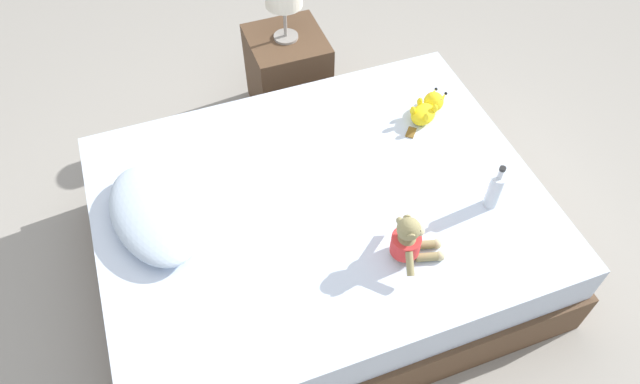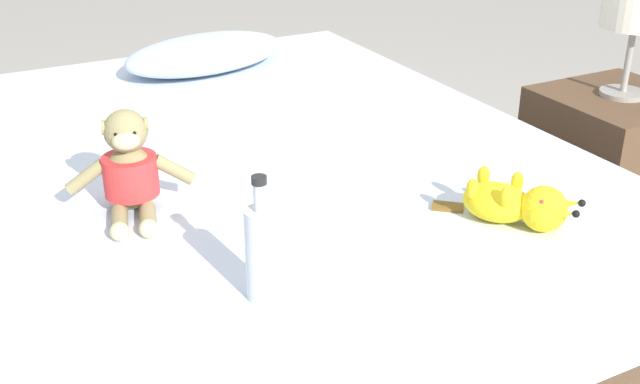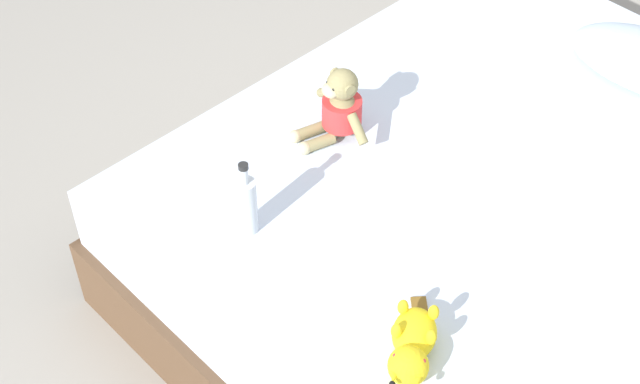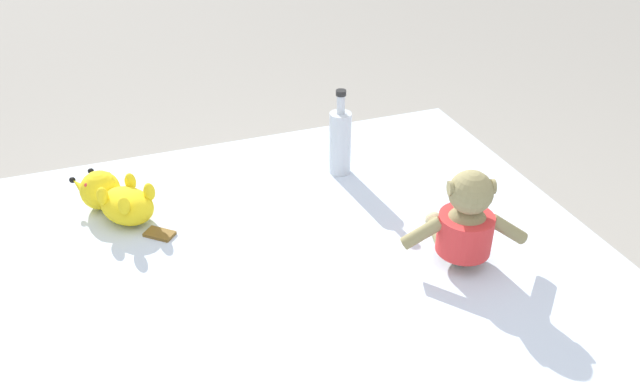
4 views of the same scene
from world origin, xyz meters
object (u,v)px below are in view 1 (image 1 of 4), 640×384
object	(u,v)px
pillow	(153,214)
plush_yellow_creature	(428,108)
bed	(320,231)
nightstand	(288,73)
glass_bottle	(494,190)
plush_monkey	(409,242)

from	to	relation	value
pillow	plush_yellow_creature	distance (m)	1.41
pillow	bed	bearing A→B (deg)	-100.25
pillow	nightstand	xyz separation A→B (m)	(1.02, -0.92, -0.30)
glass_bottle	nightstand	bearing A→B (deg)	18.59
pillow	glass_bottle	bearing A→B (deg)	-106.41
plush_monkey	bed	bearing A→B (deg)	30.52
pillow	glass_bottle	size ratio (longest dim) A/B	2.62
pillow	glass_bottle	world-z (taller)	glass_bottle
plush_yellow_creature	glass_bottle	world-z (taller)	glass_bottle
bed	plush_monkey	world-z (taller)	plush_monkey
pillow	nightstand	distance (m)	1.41
nightstand	glass_bottle	bearing A→B (deg)	-161.41
glass_bottle	nightstand	xyz separation A→B (m)	(1.43, 0.48, -0.34)
plush_yellow_creature	glass_bottle	xyz separation A→B (m)	(-0.60, -0.01, 0.05)
plush_monkey	nightstand	distance (m)	1.58
nightstand	plush_monkey	bearing A→B (deg)	-179.26
plush_monkey	pillow	bearing A→B (deg)	60.87
plush_yellow_creature	nightstand	bearing A→B (deg)	29.78
bed	nightstand	bearing A→B (deg)	-10.59
plush_monkey	glass_bottle	xyz separation A→B (m)	(0.11, -0.46, -0.00)
pillow	plush_yellow_creature	size ratio (longest dim) A/B	2.15
bed	glass_bottle	bearing A→B (deg)	-112.31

